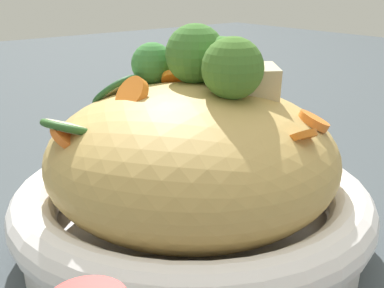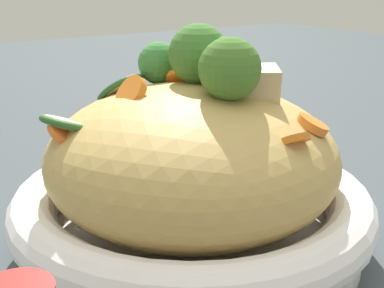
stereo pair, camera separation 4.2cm
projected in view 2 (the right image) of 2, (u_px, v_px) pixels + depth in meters
The scene contains 7 objects.
ground_plane at pixel (192, 244), 0.45m from camera, with size 3.00×3.00×0.00m, color #3C4449.
serving_bowl at pixel (192, 212), 0.44m from camera, with size 0.30×0.30×0.06m.
noodle_heap at pixel (192, 158), 0.42m from camera, with size 0.24×0.24×0.12m.
broccoli_florets at pixel (205, 62), 0.42m from camera, with size 0.08×0.15×0.06m.
carrot_coins at pixel (186, 110), 0.39m from camera, with size 0.19×0.16×0.05m.
zucchini_slices at pixel (155, 100), 0.44m from camera, with size 0.23×0.09×0.04m.
chicken_chunks at pixel (244, 86), 0.44m from camera, with size 0.08×0.13×0.05m.
Camera 2 is at (0.22, 0.33, 0.23)m, focal length 47.86 mm.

